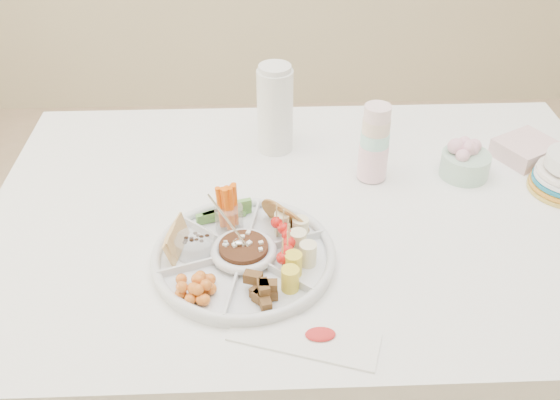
{
  "coord_description": "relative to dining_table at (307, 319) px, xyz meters",
  "views": [
    {
      "loc": [
        -0.12,
        -1.17,
        1.64
      ],
      "look_at": [
        -0.08,
        -0.08,
        0.84
      ],
      "focal_mm": 40.0,
      "sensor_mm": 36.0,
      "label": 1
    }
  ],
  "objects": [
    {
      "name": "thermos",
      "position": [
        -0.08,
        0.28,
        0.5
      ],
      "size": [
        0.11,
        0.11,
        0.24
      ],
      "primitive_type": "cylinder",
      "rotation": [
        0.0,
        0.0,
        0.18
      ],
      "color": "silver",
      "rests_on": "dining_table"
    },
    {
      "name": "pita_raisins",
      "position": [
        -0.28,
        -0.16,
        0.42
      ],
      "size": [
        0.15,
        0.15,
        0.06
      ],
      "primitive_type": null,
      "rotation": [
        0.0,
        0.0,
        0.33
      ],
      "color": "tan",
      "rests_on": "party_tray"
    },
    {
      "name": "cup_stack",
      "position": [
        0.16,
        0.12,
        0.48
      ],
      "size": [
        0.09,
        0.09,
        0.2
      ],
      "primitive_type": "cylinder",
      "rotation": [
        0.0,
        0.0,
        -0.23
      ],
      "color": "silver",
      "rests_on": "dining_table"
    },
    {
      "name": "banana_tomato",
      "position": [
        -0.03,
        -0.21,
        0.44
      ],
      "size": [
        0.15,
        0.15,
        0.1
      ],
      "primitive_type": null,
      "rotation": [
        0.0,
        0.0,
        0.33
      ],
      "color": "#F6DB7A",
      "rests_on": "party_tray"
    },
    {
      "name": "carrot_cucumber",
      "position": [
        -0.2,
        -0.06,
        0.44
      ],
      "size": [
        0.16,
        0.16,
        0.11
      ],
      "primitive_type": null,
      "rotation": [
        0.0,
        0.0,
        0.33
      ],
      "color": "#FF620A",
      "rests_on": "party_tray"
    },
    {
      "name": "cherries",
      "position": [
        -0.24,
        -0.28,
        0.42
      ],
      "size": [
        0.13,
        0.13,
        0.04
      ],
      "primitive_type": null,
      "rotation": [
        0.0,
        0.0,
        0.33
      ],
      "color": "orange",
      "rests_on": "party_tray"
    },
    {
      "name": "placemat",
      "position": [
        -0.05,
        -0.4,
        0.38
      ],
      "size": [
        0.29,
        0.17,
        0.01
      ],
      "primitive_type": "cube",
      "rotation": [
        0.0,
        0.0,
        -0.32
      ],
      "color": "white",
      "rests_on": "dining_table"
    },
    {
      "name": "granola_chunks",
      "position": [
        -0.12,
        -0.31,
        0.42
      ],
      "size": [
        0.12,
        0.12,
        0.04
      ],
      "primitive_type": null,
      "rotation": [
        0.0,
        0.0,
        0.33
      ],
      "color": "#523924",
      "rests_on": "party_tray"
    },
    {
      "name": "napkin_stack",
      "position": [
        0.58,
        0.2,
        0.4
      ],
      "size": [
        0.18,
        0.18,
        0.05
      ],
      "primitive_type": "cube",
      "rotation": [
        0.0,
        0.0,
        0.5
      ],
      "color": "beige",
      "rests_on": "dining_table"
    },
    {
      "name": "party_tray",
      "position": [
        -0.16,
        -0.18,
        0.4
      ],
      "size": [
        0.48,
        0.48,
        0.04
      ],
      "primitive_type": "cylinder",
      "rotation": [
        0.0,
        0.0,
        0.33
      ],
      "color": "silver",
      "rests_on": "dining_table"
    },
    {
      "name": "dining_table",
      "position": [
        0.0,
        0.0,
        0.0
      ],
      "size": [
        1.52,
        1.02,
        0.76
      ],
      "primitive_type": "cube",
      "color": "white",
      "rests_on": "floor"
    },
    {
      "name": "flower_bowl",
      "position": [
        0.4,
        0.13,
        0.42
      ],
      "size": [
        0.14,
        0.14,
        0.09
      ],
      "primitive_type": "cylinder",
      "rotation": [
        0.0,
        0.0,
        -0.15
      ],
      "color": "#A5BCAD",
      "rests_on": "dining_table"
    },
    {
      "name": "bean_dip",
      "position": [
        -0.16,
        -0.18,
        0.41
      ],
      "size": [
        0.13,
        0.13,
        0.04
      ],
      "primitive_type": "cylinder",
      "rotation": [
        0.0,
        0.0,
        0.33
      ],
      "color": "#4B2215",
      "rests_on": "party_tray"
    },
    {
      "name": "tortillas",
      "position": [
        -0.07,
        -0.09,
        0.42
      ],
      "size": [
        0.13,
        0.13,
        0.06
      ],
      "primitive_type": null,
      "rotation": [
        0.0,
        0.0,
        0.33
      ],
      "color": "#B0774C",
      "rests_on": "party_tray"
    }
  ]
}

